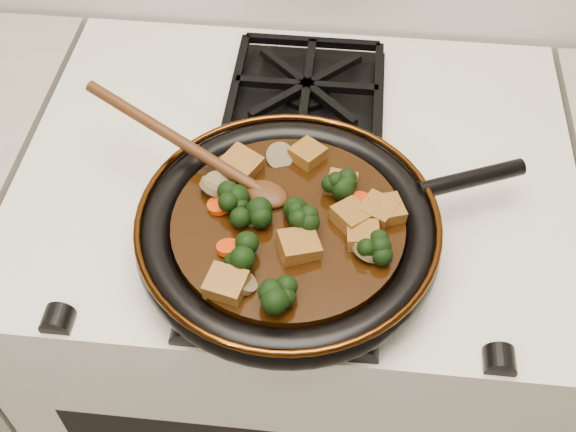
# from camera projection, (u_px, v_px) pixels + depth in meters

# --- Properties ---
(stove) EXTENTS (0.76, 0.60, 0.90)m
(stove) POSITION_uv_depth(u_px,v_px,m) (295.00, 332.00, 1.34)
(stove) COLOR silver
(stove) RESTS_ON ground
(burner_grate_front) EXTENTS (0.23, 0.23, 0.03)m
(burner_grate_front) POSITION_uv_depth(u_px,v_px,m) (287.00, 238.00, 0.89)
(burner_grate_front) COLOR black
(burner_grate_front) RESTS_ON stove
(burner_grate_back) EXTENTS (0.23, 0.23, 0.03)m
(burner_grate_back) POSITION_uv_depth(u_px,v_px,m) (307.00, 90.00, 1.07)
(burner_grate_back) COLOR black
(burner_grate_back) RESTS_ON stove
(skillet) EXTENTS (0.47, 0.37, 0.05)m
(skillet) POSITION_uv_depth(u_px,v_px,m) (290.00, 229.00, 0.86)
(skillet) COLOR black
(skillet) RESTS_ON burner_grate_front
(braising_sauce) EXTENTS (0.28, 0.28, 0.02)m
(braising_sauce) POSITION_uv_depth(u_px,v_px,m) (288.00, 227.00, 0.86)
(braising_sauce) COLOR black
(braising_sauce) RESTS_ON skillet
(tofu_cube_0) EXTENTS (0.04, 0.04, 0.02)m
(tofu_cube_0) POSITION_uv_depth(u_px,v_px,m) (342.00, 184.00, 0.88)
(tofu_cube_0) COLOR brown
(tofu_cube_0) RESTS_ON braising_sauce
(tofu_cube_1) EXTENTS (0.05, 0.05, 0.02)m
(tofu_cube_1) POSITION_uv_depth(u_px,v_px,m) (238.00, 163.00, 0.90)
(tofu_cube_1) COLOR brown
(tofu_cube_1) RESTS_ON braising_sauce
(tofu_cube_2) EXTENTS (0.05, 0.05, 0.02)m
(tofu_cube_2) POSITION_uv_depth(u_px,v_px,m) (378.00, 211.00, 0.85)
(tofu_cube_2) COLOR brown
(tofu_cube_2) RESTS_ON braising_sauce
(tofu_cube_3) EXTENTS (0.06, 0.05, 0.03)m
(tofu_cube_3) POSITION_uv_depth(u_px,v_px,m) (298.00, 246.00, 0.82)
(tofu_cube_3) COLOR brown
(tofu_cube_3) RESTS_ON braising_sauce
(tofu_cube_4) EXTENTS (0.05, 0.05, 0.03)m
(tofu_cube_4) POSITION_uv_depth(u_px,v_px,m) (351.00, 217.00, 0.85)
(tofu_cube_4) COLOR brown
(tofu_cube_4) RESTS_ON braising_sauce
(tofu_cube_5) EXTENTS (0.06, 0.06, 0.03)m
(tofu_cube_5) POSITION_uv_depth(u_px,v_px,m) (241.00, 165.00, 0.90)
(tofu_cube_5) COLOR brown
(tofu_cube_5) RESTS_ON braising_sauce
(tofu_cube_6) EXTENTS (0.05, 0.05, 0.03)m
(tofu_cube_6) POSITION_uv_depth(u_px,v_px,m) (226.00, 285.00, 0.78)
(tofu_cube_6) COLOR brown
(tofu_cube_6) RESTS_ON braising_sauce
(tofu_cube_7) EXTENTS (0.05, 0.05, 0.02)m
(tofu_cube_7) POSITION_uv_depth(u_px,v_px,m) (386.00, 210.00, 0.85)
(tofu_cube_7) COLOR brown
(tofu_cube_7) RESTS_ON braising_sauce
(tofu_cube_8) EXTENTS (0.05, 0.05, 0.02)m
(tofu_cube_8) POSITION_uv_depth(u_px,v_px,m) (308.00, 154.00, 0.91)
(tofu_cube_8) COLOR brown
(tofu_cube_8) RESTS_ON braising_sauce
(tofu_cube_9) EXTENTS (0.04, 0.04, 0.03)m
(tofu_cube_9) POSITION_uv_depth(u_px,v_px,m) (363.00, 236.00, 0.83)
(tofu_cube_9) COLOR brown
(tofu_cube_9) RESTS_ON braising_sauce
(broccoli_floret_0) EXTENTS (0.08, 0.08, 0.08)m
(broccoli_floret_0) POSITION_uv_depth(u_px,v_px,m) (339.00, 185.00, 0.87)
(broccoli_floret_0) COLOR black
(broccoli_floret_0) RESTS_ON braising_sauce
(broccoli_floret_1) EXTENTS (0.08, 0.08, 0.07)m
(broccoli_floret_1) POSITION_uv_depth(u_px,v_px,m) (378.00, 250.00, 0.81)
(broccoli_floret_1) COLOR black
(broccoli_floret_1) RESTS_ON braising_sauce
(broccoli_floret_2) EXTENTS (0.09, 0.08, 0.06)m
(broccoli_floret_2) POSITION_uv_depth(u_px,v_px,m) (237.00, 203.00, 0.86)
(broccoli_floret_2) COLOR black
(broccoli_floret_2) RESTS_ON braising_sauce
(broccoli_floret_3) EXTENTS (0.09, 0.09, 0.06)m
(broccoli_floret_3) POSITION_uv_depth(u_px,v_px,m) (243.00, 257.00, 0.81)
(broccoli_floret_3) COLOR black
(broccoli_floret_3) RESTS_ON braising_sauce
(broccoli_floret_4) EXTENTS (0.06, 0.06, 0.06)m
(broccoli_floret_4) POSITION_uv_depth(u_px,v_px,m) (283.00, 297.00, 0.77)
(broccoli_floret_4) COLOR black
(broccoli_floret_4) RESTS_ON braising_sauce
(broccoli_floret_5) EXTENTS (0.09, 0.08, 0.08)m
(broccoli_floret_5) POSITION_uv_depth(u_px,v_px,m) (251.00, 216.00, 0.84)
(broccoli_floret_5) COLOR black
(broccoli_floret_5) RESTS_ON braising_sauce
(broccoli_floret_6) EXTENTS (0.08, 0.09, 0.07)m
(broccoli_floret_6) POSITION_uv_depth(u_px,v_px,m) (303.00, 216.00, 0.84)
(broccoli_floret_6) COLOR black
(broccoli_floret_6) RESTS_ON braising_sauce
(carrot_coin_0) EXTENTS (0.03, 0.03, 0.02)m
(carrot_coin_0) POSITION_uv_depth(u_px,v_px,m) (364.00, 201.00, 0.86)
(carrot_coin_0) COLOR red
(carrot_coin_0) RESTS_ON braising_sauce
(carrot_coin_1) EXTENTS (0.03, 0.03, 0.01)m
(carrot_coin_1) POSITION_uv_depth(u_px,v_px,m) (220.00, 205.00, 0.86)
(carrot_coin_1) COLOR red
(carrot_coin_1) RESTS_ON braising_sauce
(carrot_coin_2) EXTENTS (0.03, 0.03, 0.01)m
(carrot_coin_2) POSITION_uv_depth(u_px,v_px,m) (283.00, 291.00, 0.78)
(carrot_coin_2) COLOR red
(carrot_coin_2) RESTS_ON braising_sauce
(carrot_coin_3) EXTENTS (0.03, 0.03, 0.02)m
(carrot_coin_3) POSITION_uv_depth(u_px,v_px,m) (228.00, 248.00, 0.82)
(carrot_coin_3) COLOR red
(carrot_coin_3) RESTS_ON braising_sauce
(carrot_coin_4) EXTENTS (0.03, 0.03, 0.01)m
(carrot_coin_4) POSITION_uv_depth(u_px,v_px,m) (302.00, 245.00, 0.82)
(carrot_coin_4) COLOR red
(carrot_coin_4) RESTS_ON braising_sauce
(mushroom_slice_0) EXTENTS (0.05, 0.05, 0.02)m
(mushroom_slice_0) POSITION_uv_depth(u_px,v_px,m) (369.00, 250.00, 0.82)
(mushroom_slice_0) COLOR brown
(mushroom_slice_0) RESTS_ON braising_sauce
(mushroom_slice_1) EXTENTS (0.05, 0.05, 0.03)m
(mushroom_slice_1) POSITION_uv_depth(u_px,v_px,m) (214.00, 187.00, 0.88)
(mushroom_slice_1) COLOR brown
(mushroom_slice_1) RESTS_ON braising_sauce
(mushroom_slice_2) EXTENTS (0.05, 0.05, 0.02)m
(mushroom_slice_2) POSITION_uv_depth(u_px,v_px,m) (216.00, 185.00, 0.88)
(mushroom_slice_2) COLOR brown
(mushroom_slice_2) RESTS_ON braising_sauce
(mushroom_slice_3) EXTENTS (0.04, 0.04, 0.03)m
(mushroom_slice_3) POSITION_uv_depth(u_px,v_px,m) (243.00, 282.00, 0.79)
(mushroom_slice_3) COLOR brown
(mushroom_slice_3) RESTS_ON braising_sauce
(mushroom_slice_4) EXTENTS (0.04, 0.04, 0.03)m
(mushroom_slice_4) POSITION_uv_depth(u_px,v_px,m) (280.00, 156.00, 0.91)
(mushroom_slice_4) COLOR brown
(mushroom_slice_4) RESTS_ON braising_sauce
(wooden_spoon) EXTENTS (0.16, 0.09, 0.27)m
(wooden_spoon) POSITION_uv_depth(u_px,v_px,m) (212.00, 161.00, 0.88)
(wooden_spoon) COLOR #45240E
(wooden_spoon) RESTS_ON braising_sauce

